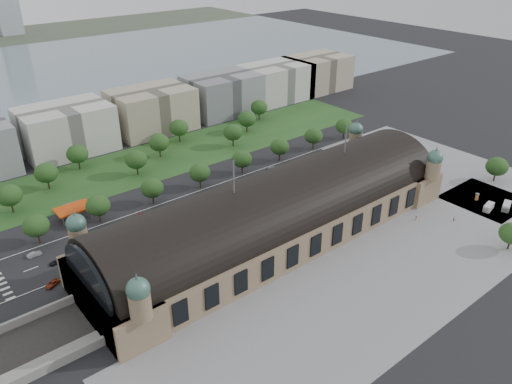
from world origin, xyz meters
TOP-DOWN VIEW (x-y plane):
  - ground at (0.00, 0.00)m, footprint 900.00×900.00m
  - station at (0.00, 0.00)m, footprint 150.00×48.40m
  - plaza_south at (10.00, -44.00)m, footprint 190.00×48.00m
  - plaza_east at (103.00, 0.00)m, footprint 56.00×100.00m
  - road_slab at (-20.00, 38.00)m, footprint 260.00×26.00m
  - grass_belt at (-15.00, 93.00)m, footprint 300.00×45.00m
  - petrol_station at (-53.91, 65.28)m, footprint 14.00×13.00m
  - lake at (0.00, 298.00)m, footprint 700.00×320.00m
  - office_3 at (-30.00, 133.00)m, footprint 45.00×32.00m
  - office_4 at (20.00, 133.00)m, footprint 45.00×32.00m
  - office_5 at (70.00, 133.00)m, footprint 45.00×32.00m
  - office_6 at (115.00, 133.00)m, footprint 45.00×32.00m
  - office_7 at (155.00, 133.00)m, footprint 45.00×32.00m
  - tree_row_2 at (-72.00, 53.00)m, footprint 9.60×9.60m
  - tree_row_3 at (-48.00, 53.00)m, footprint 9.60×9.60m
  - tree_row_4 at (-24.00, 53.00)m, footprint 9.60×9.60m
  - tree_row_5 at (0.00, 53.00)m, footprint 9.60×9.60m
  - tree_row_6 at (24.00, 53.00)m, footprint 9.60×9.60m
  - tree_row_7 at (48.00, 53.00)m, footprint 9.60×9.60m
  - tree_row_8 at (72.00, 53.00)m, footprint 9.60×9.60m
  - tree_row_9 at (96.00, 53.00)m, footprint 9.60×9.60m
  - tree_belt_3 at (-73.00, 83.00)m, footprint 10.40×10.40m
  - tree_belt_4 at (-54.00, 95.00)m, footprint 10.40×10.40m
  - tree_belt_5 at (-35.00, 107.00)m, footprint 10.40×10.40m
  - tree_belt_6 at (-16.00, 83.00)m, footprint 10.40×10.40m
  - tree_belt_7 at (3.00, 95.00)m, footprint 10.40×10.40m
  - tree_belt_8 at (22.00, 107.00)m, footprint 10.40×10.40m
  - tree_belt_9 at (41.00, 83.00)m, footprint 10.40×10.40m
  - tree_belt_10 at (60.00, 95.00)m, footprint 10.40×10.40m
  - tree_belt_11 at (79.00, 107.00)m, footprint 10.40×10.40m
  - tree_plaza_ne at (110.00, -28.00)m, footprint 10.00×10.00m
  - tree_plaza_s at (60.00, -60.00)m, footprint 9.00×9.00m
  - traffic_car_1 at (-76.40, 45.21)m, footprint 5.08×1.94m
  - traffic_car_2 at (-72.10, 35.77)m, footprint 4.77×2.46m
  - traffic_car_3 at (-32.91, 46.55)m, footprint 4.56×1.86m
  - traffic_car_4 at (8.47, 28.76)m, footprint 3.84×1.79m
  - traffic_car_5 at (38.02, 47.42)m, footprint 4.22×1.87m
  - traffic_car_6 at (77.11, 30.52)m, footprint 5.97×2.92m
  - parked_car_0 at (-68.16, 25.00)m, footprint 4.40×2.96m
  - parked_car_1 at (-77.24, 24.33)m, footprint 5.87×4.79m
  - parked_car_2 at (-65.69, 25.00)m, footprint 4.92×3.80m
  - parked_car_3 at (-49.76, 25.00)m, footprint 4.01×3.07m
  - parked_car_4 at (-38.95, 21.28)m, footprint 3.94×3.49m
  - parked_car_5 at (-35.98, 25.00)m, footprint 6.18×5.26m
  - parked_car_6 at (-34.62, 25.00)m, footprint 5.55×3.85m
  - bus_west at (-9.39, 32.00)m, footprint 13.84×4.38m
  - bus_mid at (-4.19, 32.00)m, footprint 10.80×2.92m
  - bus_east at (40.00, 28.19)m, footprint 13.69×3.71m
  - van_east at (81.50, -40.61)m, footprint 6.88×3.75m
  - van_south at (87.92, -45.04)m, footprint 7.32×4.77m
  - advertising_column at (86.37, -32.72)m, footprint 1.66×1.66m
  - pedestrian_0 at (51.25, -26.39)m, footprint 0.96×0.58m
  - pedestrian_1 at (62.46, -36.46)m, footprint 0.50×0.66m

SIDE VIEW (x-z plane):
  - ground at x=0.00m, z-range 0.00..0.00m
  - plaza_south at x=10.00m, z-range -0.06..0.06m
  - plaza_east at x=103.00m, z-range -0.06..0.06m
  - road_slab at x=-20.00m, z-range -0.05..0.05m
  - grass_belt at x=-15.00m, z-range -0.05..0.05m
  - lake at x=0.00m, z-range -0.04..0.04m
  - parked_car_3 at x=-49.76m, z-range 0.00..1.27m
  - traffic_car_4 at x=8.47m, z-range 0.00..1.27m
  - traffic_car_2 at x=-72.10m, z-range 0.00..1.29m
  - parked_car_4 at x=-38.95m, z-range 0.00..1.29m
  - traffic_car_3 at x=-32.91m, z-range 0.00..1.32m
  - parked_car_2 at x=-65.69m, z-range 0.00..1.33m
  - traffic_car_5 at x=38.02m, z-range 0.00..1.35m
  - parked_car_0 at x=-68.16m, z-range 0.00..1.37m
  - parked_car_1 at x=-77.24m, z-range 0.00..1.49m
  - parked_car_6 at x=-34.62m, z-range 0.00..1.49m
  - parked_car_5 at x=-35.98m, z-range 0.00..1.57m
  - traffic_car_6 at x=77.11m, z-range 0.00..1.63m
  - pedestrian_1 at x=62.46m, z-range 0.00..1.65m
  - traffic_car_1 at x=-76.40m, z-range 0.00..1.65m
  - pedestrian_0 at x=51.25m, z-range 0.00..1.92m
  - van_east at x=81.50m, z-range -0.06..2.76m
  - van_south at x=87.92m, z-range -0.07..2.88m
  - bus_mid at x=-4.19m, z-range 0.00..2.98m
  - advertising_column at x=86.37m, z-range 0.06..3.21m
  - bus_east at x=40.00m, z-range 0.00..3.78m
  - bus_west at x=-9.39m, z-range 0.00..3.79m
  - petrol_station at x=-53.91m, z-range 0.42..5.47m
  - tree_plaza_s at x=60.00m, z-range 1.48..12.13m
  - tree_row_2 at x=-72.00m, z-range 1.67..13.19m
  - tree_row_3 at x=-48.00m, z-range 1.67..13.19m
  - tree_row_4 at x=-24.00m, z-range 1.67..13.19m
  - tree_row_5 at x=0.00m, z-range 1.67..13.19m
  - tree_row_6 at x=24.00m, z-range 1.67..13.19m
  - tree_row_7 at x=48.00m, z-range 1.67..13.19m
  - tree_row_8 at x=72.00m, z-range 1.67..13.19m
  - tree_row_9 at x=96.00m, z-range 1.67..13.19m
  - tree_plaza_ne at x=110.00m, z-range 1.58..13.27m
  - tree_belt_3 at x=-73.00m, z-range 1.81..14.29m
  - tree_belt_4 at x=-54.00m, z-range 1.81..14.29m
  - tree_belt_5 at x=-35.00m, z-range 1.81..14.29m
  - tree_belt_6 at x=-16.00m, z-range 1.81..14.29m
  - tree_belt_7 at x=3.00m, z-range 1.81..14.29m
  - tree_belt_8 at x=22.00m, z-range 1.81..14.29m
  - tree_belt_9 at x=41.00m, z-range 1.81..14.29m
  - tree_belt_10 at x=60.00m, z-range 1.81..14.29m
  - tree_belt_11 at x=79.00m, z-range 1.81..14.29m
  - station at x=0.00m, z-range -11.87..32.43m
  - office_3 at x=-30.00m, z-range 0.00..24.00m
  - office_4 at x=20.00m, z-range 0.00..24.00m
  - office_5 at x=70.00m, z-range 0.00..24.00m
  - office_6 at x=115.00m, z-range 0.00..24.00m
  - office_7 at x=155.00m, z-range 0.00..24.00m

